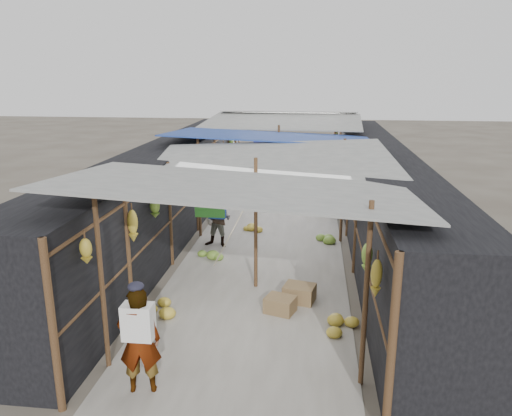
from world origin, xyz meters
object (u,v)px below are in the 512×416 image
at_px(shopper_blue, 218,219).
at_px(vendor_seated, 334,201).
at_px(black_basin, 333,213).
at_px(vendor_elderly, 139,341).
at_px(crate_near, 299,294).

distance_m(shopper_blue, vendor_seated, 4.16).
distance_m(black_basin, vendor_seated, 0.42).
height_order(vendor_elderly, vendor_seated, vendor_elderly).
relative_size(black_basin, vendor_seated, 0.58).
distance_m(black_basin, shopper_blue, 4.30).
xyz_separation_m(vendor_elderly, vendor_seated, (2.82, 8.73, -0.28)).
xyz_separation_m(black_basin, vendor_elderly, (-2.82, -8.88, 0.67)).
xyz_separation_m(vendor_elderly, shopper_blue, (-0.08, 5.76, -0.04)).
xyz_separation_m(shopper_blue, vendor_seated, (2.89, 2.97, -0.24)).
relative_size(black_basin, shopper_blue, 0.39).
relative_size(black_basin, vendor_elderly, 0.37).
distance_m(black_basin, vendor_elderly, 9.34).
distance_m(vendor_elderly, vendor_seated, 9.18).
height_order(crate_near, black_basin, crate_near).
distance_m(crate_near, vendor_seated, 5.86).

